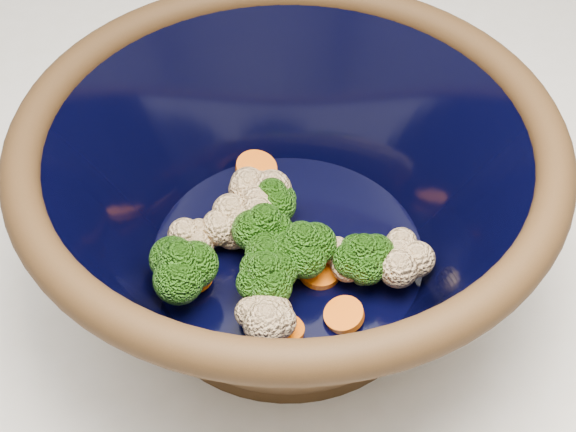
{
  "coord_description": "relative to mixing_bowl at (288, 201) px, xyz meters",
  "views": [
    {
      "loc": [
        -0.01,
        -0.39,
        1.38
      ],
      "look_at": [
        0.12,
        -0.03,
        0.97
      ],
      "focal_mm": 50.0,
      "sensor_mm": 36.0,
      "label": 1
    }
  ],
  "objects": [
    {
      "name": "mixing_bowl",
      "position": [
        0.0,
        0.0,
        0.0
      ],
      "size": [
        0.43,
        0.43,
        0.16
      ],
      "rotation": [
        0.0,
        0.0,
        -0.31
      ],
      "color": "black",
      "rests_on": "counter"
    },
    {
      "name": "vegetable_pile",
      "position": [
        -0.02,
        -0.01,
        -0.03
      ],
      "size": [
        0.19,
        0.19,
        0.05
      ],
      "color": "#608442",
      "rests_on": "mixing_bowl"
    }
  ]
}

